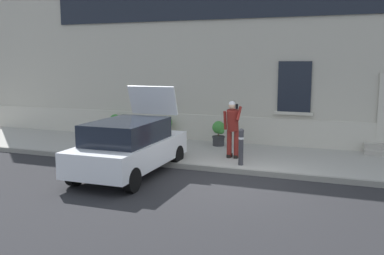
% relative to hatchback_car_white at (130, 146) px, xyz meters
% --- Properties ---
extents(ground_plane, '(80.00, 80.00, 0.00)m').
position_rel_hatchback_car_white_xyz_m(ground_plane, '(2.72, 0.20, -0.80)').
color(ground_plane, '#232326').
extents(sidewalk, '(24.00, 3.60, 0.15)m').
position_rel_hatchback_car_white_xyz_m(sidewalk, '(2.72, 3.00, -0.72)').
color(sidewalk, '#99968E').
rests_on(sidewalk, ground).
extents(curb_edge, '(24.00, 0.12, 0.15)m').
position_rel_hatchback_car_white_xyz_m(curb_edge, '(2.72, 1.14, -0.72)').
color(curb_edge, gray).
rests_on(curb_edge, ground).
extents(building_facade, '(24.00, 1.52, 7.50)m').
position_rel_hatchback_car_white_xyz_m(building_facade, '(2.73, 5.49, 2.93)').
color(building_facade, '#B2AD9E').
rests_on(building_facade, ground).
extents(hatchback_car_white, '(1.83, 4.09, 2.34)m').
position_rel_hatchback_car_white_xyz_m(hatchback_car_white, '(0.00, 0.00, 0.00)').
color(hatchback_car_white, white).
rests_on(hatchback_car_white, ground).
extents(bollard_near_person, '(0.15, 0.15, 1.04)m').
position_rel_hatchback_car_white_xyz_m(bollard_near_person, '(2.68, 1.55, -0.09)').
color(bollard_near_person, '#333338').
rests_on(bollard_near_person, sidewalk).
extents(bollard_far_left, '(0.15, 0.15, 1.04)m').
position_rel_hatchback_car_white_xyz_m(bollard_far_left, '(-1.82, 1.55, -0.09)').
color(bollard_far_left, '#333338').
rests_on(bollard_far_left, sidewalk).
extents(person_on_phone, '(0.51, 0.51, 1.74)m').
position_rel_hatchback_car_white_xyz_m(person_on_phone, '(2.22, 2.29, 0.35)').
color(person_on_phone, maroon).
rests_on(person_on_phone, sidewalk).
extents(planter_terracotta, '(0.44, 0.44, 0.86)m').
position_rel_hatchback_car_white_xyz_m(planter_terracotta, '(-3.06, 4.39, -0.19)').
color(planter_terracotta, '#B25B38').
rests_on(planter_terracotta, sidewalk).
extents(planter_cream, '(0.44, 0.44, 0.86)m').
position_rel_hatchback_car_white_xyz_m(planter_cream, '(-0.90, 4.44, -0.19)').
color(planter_cream, beige).
rests_on(planter_cream, sidewalk).
extents(planter_charcoal, '(0.44, 0.44, 0.86)m').
position_rel_hatchback_car_white_xyz_m(planter_charcoal, '(1.26, 4.01, -0.19)').
color(planter_charcoal, '#2D2D30').
rests_on(planter_charcoal, sidewalk).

